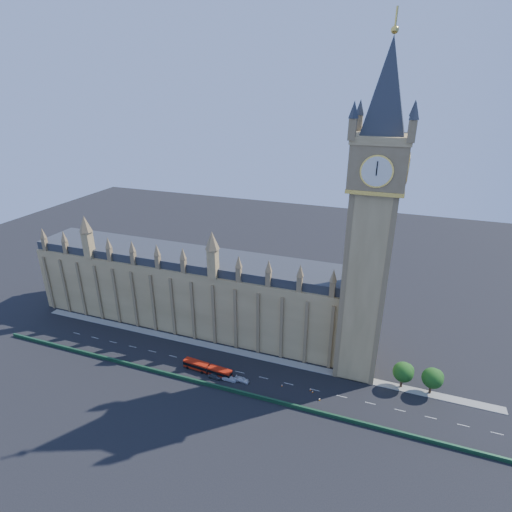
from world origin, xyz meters
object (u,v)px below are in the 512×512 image
(red_bus, at_px, (207,369))
(car_silver, at_px, (229,379))
(car_white, at_px, (242,380))
(car_grey, at_px, (215,376))

(red_bus, distance_m, car_silver, 8.10)
(red_bus, distance_m, car_white, 11.84)
(car_silver, distance_m, car_white, 3.94)
(car_silver, xyz_separation_m, car_white, (3.83, 0.94, -0.06))
(car_grey, xyz_separation_m, car_white, (8.35, 1.31, -0.09))
(red_bus, relative_size, car_silver, 3.81)
(red_bus, height_order, car_silver, red_bus)
(car_grey, relative_size, car_white, 0.96)
(red_bus, height_order, car_white, red_bus)
(car_white, bearing_deg, car_grey, 102.87)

